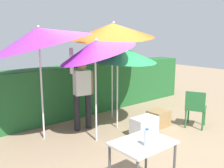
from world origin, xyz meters
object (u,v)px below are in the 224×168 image
(umbrella_navy, at_px, (113,31))
(bottle_water, at_px, (147,138))
(umbrella_yellow, at_px, (96,48))
(cooler_box, at_px, (144,127))
(folding_table, at_px, (143,148))
(umbrella_rainbow, at_px, (118,52))
(umbrella_orange, at_px, (39,37))
(chair_plastic, at_px, (196,107))
(crate_cardboard, at_px, (159,119))
(person_vendor, at_px, (82,90))

(umbrella_navy, xyz_separation_m, bottle_water, (-1.85, -2.89, -1.38))
(umbrella_yellow, bearing_deg, bottle_water, -107.93)
(umbrella_yellow, distance_m, cooler_box, 1.99)
(folding_table, height_order, bottle_water, bottle_water)
(umbrella_rainbow, height_order, umbrella_navy, umbrella_navy)
(umbrella_orange, distance_m, umbrella_yellow, 1.14)
(umbrella_navy, relative_size, bottle_water, 10.77)
(umbrella_orange, relative_size, folding_table, 3.28)
(umbrella_orange, bearing_deg, folding_table, -84.95)
(umbrella_orange, xyz_separation_m, cooler_box, (1.73, -1.23, -1.90))
(folding_table, bearing_deg, chair_plastic, 19.06)
(umbrella_yellow, xyz_separation_m, crate_cardboard, (1.65, -0.24, -1.72))
(umbrella_yellow, distance_m, bottle_water, 2.28)
(umbrella_orange, relative_size, cooler_box, 4.62)
(umbrella_orange, bearing_deg, cooler_box, -35.28)
(umbrella_rainbow, bearing_deg, bottle_water, -123.05)
(umbrella_navy, distance_m, folding_table, 3.66)
(umbrella_rainbow, height_order, umbrella_yellow, umbrella_yellow)
(umbrella_orange, relative_size, chair_plastic, 2.95)
(person_vendor, height_order, folding_table, person_vendor)
(umbrella_navy, bearing_deg, chair_plastic, -60.78)
(bottle_water, bearing_deg, umbrella_rainbow, 56.95)
(person_vendor, bearing_deg, umbrella_rainbow, -33.28)
(person_vendor, bearing_deg, bottle_water, -106.28)
(chair_plastic, distance_m, crate_cardboard, 0.90)
(crate_cardboard, bearing_deg, folding_table, -144.71)
(umbrella_navy, relative_size, chair_plastic, 2.90)
(umbrella_orange, height_order, cooler_box, umbrella_orange)
(umbrella_orange, xyz_separation_m, bottle_water, (0.17, -2.72, -1.24))
(chair_plastic, bearing_deg, crate_cardboard, 134.06)
(umbrella_yellow, relative_size, cooler_box, 4.08)
(bottle_water, bearing_deg, umbrella_navy, 57.36)
(person_vendor, bearing_deg, cooler_box, -57.34)
(umbrella_orange, xyz_separation_m, crate_cardboard, (2.45, -1.03, -1.92))
(cooler_box, bearing_deg, umbrella_rainbow, 97.13)
(umbrella_orange, distance_m, folding_table, 2.98)
(bottle_water, bearing_deg, cooler_box, 43.69)
(umbrella_yellow, height_order, bottle_water, umbrella_yellow)
(umbrella_navy, bearing_deg, person_vendor, -169.89)
(cooler_box, bearing_deg, person_vendor, 122.66)
(person_vendor, height_order, chair_plastic, person_vendor)
(person_vendor, bearing_deg, umbrella_orange, 178.99)
(person_vendor, relative_size, chair_plastic, 2.11)
(cooler_box, bearing_deg, umbrella_orange, 144.72)
(umbrella_rainbow, bearing_deg, folding_table, -123.42)
(umbrella_orange, height_order, person_vendor, umbrella_orange)
(umbrella_yellow, bearing_deg, umbrella_rainbow, 21.00)
(umbrella_yellow, bearing_deg, cooler_box, -25.08)
(umbrella_yellow, height_order, chair_plastic, umbrella_yellow)
(umbrella_yellow, relative_size, chair_plastic, 2.61)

